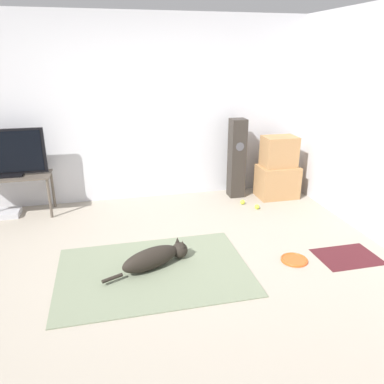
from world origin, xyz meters
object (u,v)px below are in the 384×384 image
Objects in this scene: dog at (155,257)px; tennis_ball_by_boxes at (257,207)px; tv at (6,153)px; tennis_ball_near_speaker at (243,202)px; frisbee at (294,260)px; tv_stand at (11,182)px; floor_speaker at (237,159)px; cardboard_box_lower at (277,182)px; cardboard_box_upper at (279,152)px; game_console at (9,213)px.

dog is 13.42× the size of tennis_ball_by_boxes.
tennis_ball_near_speaker is (3.07, -0.34, -0.81)m from tv.
tennis_ball_by_boxes and tennis_ball_near_speaker have the same top height.
frisbee is 0.28× the size of tv_stand.
tv is 14.46× the size of tennis_ball_near_speaker.
floor_speaker is at bearing 87.08° from tennis_ball_near_speaker.
cardboard_box_lower is at bearing 70.60° from frisbee.
tennis_ball_near_speaker is at bearing 89.17° from frisbee.
tv reaches higher than dog.
dog is at bearing -142.16° from cardboard_box_upper.
cardboard_box_upper reaches higher than tv_stand.
frisbee is 2.04m from floor_speaker.
tennis_ball_by_boxes is (3.21, -0.54, -0.44)m from tv_stand.
dog is 0.93× the size of tv.
dog is 1.86× the size of cardboard_box_upper.
floor_speaker reaches higher than tv_stand.
tv is 3.20m from tennis_ball_near_speaker.
frisbee is 3.70m from tv.
cardboard_box_upper reaches higher than game_console.
cardboard_box_lower is 2.01× the size of game_console.
tennis_ball_near_speaker is at bearing -5.93° from game_console.
dog reaches higher than game_console.
floor_speaker is (-0.59, 0.18, 0.34)m from cardboard_box_lower.
dog is 3.08× the size of game_console.
cardboard_box_upper is 3.68m from tv.
dog is 2.40m from tv_stand.
tv_stand is 15.22× the size of tennis_ball_by_boxes.
cardboard_box_upper is 3.83m from game_console.
tennis_ball_near_speaker is (-0.13, 0.21, 0.00)m from tennis_ball_by_boxes.
cardboard_box_upper is 0.91m from tennis_ball_near_speaker.
tv is 14.46× the size of tennis_ball_by_boxes.
dog is at bearing -129.81° from floor_speaker.
dog is 2.66m from cardboard_box_upper.
dog is 13.42× the size of tennis_ball_near_speaker.
game_console is (-3.14, 1.92, 0.02)m from frisbee.
cardboard_box_upper is 1.66× the size of game_console.
floor_speaker reaches higher than cardboard_box_lower.
game_console is (-0.09, -0.01, -0.81)m from tv.
dog reaches higher than tennis_ball_by_boxes.
frisbee is 0.29× the size of tv.
tennis_ball_near_speaker is (-0.02, -0.36, -0.55)m from floor_speaker.
dog is 3.20× the size of frisbee.
tv is at bearing 4.17° from game_console.
cardboard_box_lower is 0.50× the size of floor_speaker.
cardboard_box_lower is at bearing -83.11° from cardboard_box_upper.
cardboard_box_lower reaches higher than dog.
floor_speaker reaches higher than tv.
tennis_ball_near_speaker is at bearing -6.18° from tv_stand.
tv is at bearing 177.67° from cardboard_box_lower.
tv_stand reaches higher than tennis_ball_near_speaker.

